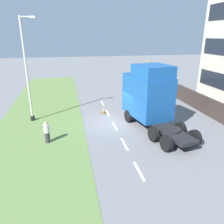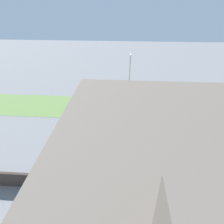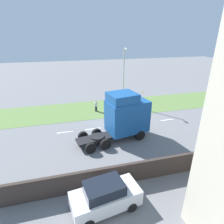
{
  "view_description": "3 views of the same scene",
  "coord_description": "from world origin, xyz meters",
  "px_view_note": "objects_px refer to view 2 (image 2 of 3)",
  "views": [
    {
      "loc": [
        -3.46,
        -16.81,
        7.06
      ],
      "look_at": [
        -0.46,
        -1.86,
        1.65
      ],
      "focal_mm": 35.0,
      "sensor_mm": 36.0,
      "label": 1
    },
    {
      "loc": [
        19.63,
        1.11,
        14.82
      ],
      "look_at": [
        -1.05,
        -0.29,
        2.2
      ],
      "focal_mm": 30.0,
      "sensor_mm": 36.0,
      "label": 2
    },
    {
      "loc": [
        19.2,
        -6.67,
        10.24
      ],
      "look_at": [
        -0.8,
        -1.42,
        1.52
      ],
      "focal_mm": 30.0,
      "sensor_mm": 36.0,
      "label": 3
    }
  ],
  "objects_px": {
    "lorry_cab": "(104,127)",
    "lamp_post": "(129,83)",
    "parked_car": "(45,199)",
    "traffic_cone_lead": "(133,128)",
    "pedestrian": "(99,106)",
    "flatbed_truck": "(209,164)"
  },
  "relations": [
    {
      "from": "flatbed_truck",
      "to": "pedestrian",
      "type": "xyz_separation_m",
      "value": [
        -11.7,
        -12.03,
        -0.7
      ]
    },
    {
      "from": "lorry_cab",
      "to": "lamp_post",
      "type": "distance_m",
      "value": 9.93
    },
    {
      "from": "lamp_post",
      "to": "lorry_cab",
      "type": "bearing_deg",
      "value": -17.13
    },
    {
      "from": "lamp_post",
      "to": "flatbed_truck",
      "type": "bearing_deg",
      "value": 29.59
    },
    {
      "from": "flatbed_truck",
      "to": "lorry_cab",
      "type": "bearing_deg",
      "value": 81.83
    },
    {
      "from": "lorry_cab",
      "to": "pedestrian",
      "type": "distance_m",
      "value": 8.21
    },
    {
      "from": "lamp_post",
      "to": "parked_car",
      "type": "bearing_deg",
      "value": -21.27
    },
    {
      "from": "parked_car",
      "to": "traffic_cone_lead",
      "type": "xyz_separation_m",
      "value": [
        -11.16,
        7.44,
        -0.69
      ]
    },
    {
      "from": "parked_car",
      "to": "pedestrian",
      "type": "height_order",
      "value": "parked_car"
    },
    {
      "from": "traffic_cone_lead",
      "to": "flatbed_truck",
      "type": "bearing_deg",
      "value": 44.68
    },
    {
      "from": "lamp_post",
      "to": "pedestrian",
      "type": "height_order",
      "value": "lamp_post"
    },
    {
      "from": "lorry_cab",
      "to": "traffic_cone_lead",
      "type": "xyz_separation_m",
      "value": [
        -3.11,
        3.54,
        -2.2
      ]
    },
    {
      "from": "lorry_cab",
      "to": "traffic_cone_lead",
      "type": "relative_size",
      "value": 13.26
    },
    {
      "from": "flatbed_truck",
      "to": "lamp_post",
      "type": "bearing_deg",
      "value": 41.65
    },
    {
      "from": "lamp_post",
      "to": "pedestrian",
      "type": "distance_m",
      "value": 5.71
    },
    {
      "from": "lorry_cab",
      "to": "pedestrian",
      "type": "xyz_separation_m",
      "value": [
        -7.87,
        -1.62,
        -1.72
      ]
    },
    {
      "from": "lorry_cab",
      "to": "parked_car",
      "type": "bearing_deg",
      "value": -36.79
    },
    {
      "from": "pedestrian",
      "to": "traffic_cone_lead",
      "type": "bearing_deg",
      "value": 47.36
    },
    {
      "from": "lorry_cab",
      "to": "parked_car",
      "type": "relative_size",
      "value": 1.71
    },
    {
      "from": "flatbed_truck",
      "to": "pedestrian",
      "type": "distance_m",
      "value": 16.8
    },
    {
      "from": "parked_car",
      "to": "pedestrian",
      "type": "relative_size",
      "value": 2.88
    },
    {
      "from": "pedestrian",
      "to": "lorry_cab",
      "type": "bearing_deg",
      "value": 11.67
    }
  ]
}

